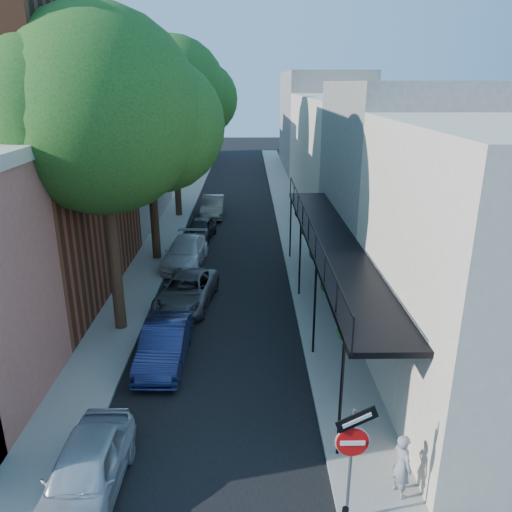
{
  "coord_description": "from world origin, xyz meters",
  "views": [
    {
      "loc": [
        1.09,
        -7.19,
        8.96
      ],
      "look_at": [
        1.37,
        10.43,
        2.8
      ],
      "focal_mm": 35.0,
      "sensor_mm": 36.0,
      "label": 1
    }
  ],
  "objects_px": {
    "oak_mid": "(157,123)",
    "parked_car_e": "(200,229)",
    "oak_near": "(116,116)",
    "oak_far": "(180,93)",
    "parked_car_f": "(213,206)",
    "parked_car_b": "(165,344)",
    "pedestrian": "(402,465)",
    "parked_car_c": "(187,291)",
    "sign_post": "(352,446)",
    "parked_car_d": "(185,252)",
    "parked_car_a": "(86,472)"
  },
  "relations": [
    {
      "from": "parked_car_f",
      "to": "pedestrian",
      "type": "distance_m",
      "value": 26.0
    },
    {
      "from": "oak_near",
      "to": "parked_car_a",
      "type": "relative_size",
      "value": 2.87
    },
    {
      "from": "parked_car_d",
      "to": "parked_car_f",
      "type": "height_order",
      "value": "parked_car_f"
    },
    {
      "from": "oak_far",
      "to": "parked_car_c",
      "type": "height_order",
      "value": "oak_far"
    },
    {
      "from": "sign_post",
      "to": "parked_car_d",
      "type": "distance_m",
      "value": 17.06
    },
    {
      "from": "oak_near",
      "to": "parked_car_d",
      "type": "height_order",
      "value": "oak_near"
    },
    {
      "from": "parked_car_b",
      "to": "pedestrian",
      "type": "xyz_separation_m",
      "value": [
        6.21,
        -5.93,
        0.24
      ]
    },
    {
      "from": "parked_car_c",
      "to": "parked_car_e",
      "type": "xyz_separation_m",
      "value": [
        -0.27,
        9.4,
        0.0
      ]
    },
    {
      "from": "parked_car_f",
      "to": "parked_car_c",
      "type": "bearing_deg",
      "value": -90.21
    },
    {
      "from": "parked_car_e",
      "to": "parked_car_f",
      "type": "relative_size",
      "value": 0.87
    },
    {
      "from": "parked_car_c",
      "to": "parked_car_e",
      "type": "bearing_deg",
      "value": 99.13
    },
    {
      "from": "oak_far",
      "to": "parked_car_f",
      "type": "bearing_deg",
      "value": -7.49
    },
    {
      "from": "oak_near",
      "to": "oak_mid",
      "type": "xyz_separation_m",
      "value": [
        -0.05,
        7.97,
        -0.82
      ]
    },
    {
      "from": "oak_near",
      "to": "oak_mid",
      "type": "height_order",
      "value": "oak_near"
    },
    {
      "from": "parked_car_b",
      "to": "parked_car_a",
      "type": "bearing_deg",
      "value": -97.52
    },
    {
      "from": "oak_mid",
      "to": "parked_car_e",
      "type": "height_order",
      "value": "oak_mid"
    },
    {
      "from": "oak_near",
      "to": "parked_car_a",
      "type": "xyz_separation_m",
      "value": [
        0.77,
        -8.42,
        -7.2
      ]
    },
    {
      "from": "pedestrian",
      "to": "sign_post",
      "type": "bearing_deg",
      "value": 98.1
    },
    {
      "from": "parked_car_c",
      "to": "parked_car_e",
      "type": "relative_size",
      "value": 1.22
    },
    {
      "from": "sign_post",
      "to": "parked_car_e",
      "type": "height_order",
      "value": "sign_post"
    },
    {
      "from": "parked_car_a",
      "to": "oak_near",
      "type": "bearing_deg",
      "value": 95.85
    },
    {
      "from": "oak_near",
      "to": "parked_car_e",
      "type": "height_order",
      "value": "oak_near"
    },
    {
      "from": "oak_far",
      "to": "parked_car_f",
      "type": "xyz_separation_m",
      "value": [
        1.95,
        -0.26,
        -7.55
      ]
    },
    {
      "from": "oak_near",
      "to": "parked_car_b",
      "type": "relative_size",
      "value": 2.8
    },
    {
      "from": "parked_car_a",
      "to": "parked_car_d",
      "type": "xyz_separation_m",
      "value": [
        0.43,
        15.29,
        0.0
      ]
    },
    {
      "from": "oak_far",
      "to": "parked_car_e",
      "type": "relative_size",
      "value": 3.21
    },
    {
      "from": "parked_car_c",
      "to": "oak_near",
      "type": "bearing_deg",
      "value": -125.6
    },
    {
      "from": "parked_car_f",
      "to": "sign_post",
      "type": "bearing_deg",
      "value": -79.76
    },
    {
      "from": "oak_mid",
      "to": "parked_car_e",
      "type": "bearing_deg",
      "value": 64.46
    },
    {
      "from": "parked_car_b",
      "to": "parked_car_e",
      "type": "xyz_separation_m",
      "value": [
        -0.06,
        14.0,
        -0.04
      ]
    },
    {
      "from": "parked_car_f",
      "to": "parked_car_b",
      "type": "bearing_deg",
      "value": -90.7
    },
    {
      "from": "oak_mid",
      "to": "parked_car_f",
      "type": "relative_size",
      "value": 2.38
    },
    {
      "from": "parked_car_c",
      "to": "pedestrian",
      "type": "relative_size",
      "value": 2.88
    },
    {
      "from": "oak_near",
      "to": "parked_car_f",
      "type": "distance_m",
      "value": 18.33
    },
    {
      "from": "parked_car_b",
      "to": "pedestrian",
      "type": "relative_size",
      "value": 2.59
    },
    {
      "from": "sign_post",
      "to": "parked_car_a",
      "type": "xyz_separation_m",
      "value": [
        -5.76,
        0.86,
        -1.36
      ]
    },
    {
      "from": "parked_car_c",
      "to": "parked_car_e",
      "type": "distance_m",
      "value": 9.4
    },
    {
      "from": "sign_post",
      "to": "parked_car_e",
      "type": "xyz_separation_m",
      "value": [
        -4.96,
        20.65,
        -1.41
      ]
    },
    {
      "from": "oak_far",
      "to": "parked_car_d",
      "type": "height_order",
      "value": "oak_far"
    },
    {
      "from": "parked_car_d",
      "to": "oak_near",
      "type": "bearing_deg",
      "value": -95.58
    },
    {
      "from": "oak_near",
      "to": "parked_car_c",
      "type": "relative_size",
      "value": 2.52
    },
    {
      "from": "parked_car_f",
      "to": "oak_far",
      "type": "bearing_deg",
      "value": 172.81
    },
    {
      "from": "oak_mid",
      "to": "parked_car_b",
      "type": "xyz_separation_m",
      "value": [
        1.68,
        -10.61,
        -6.38
      ]
    },
    {
      "from": "parked_car_a",
      "to": "parked_car_c",
      "type": "height_order",
      "value": "parked_car_a"
    },
    {
      "from": "sign_post",
      "to": "parked_car_c",
      "type": "xyz_separation_m",
      "value": [
        -4.69,
        11.25,
        -1.41
      ]
    },
    {
      "from": "parked_car_b",
      "to": "parked_car_c",
      "type": "relative_size",
      "value": 0.9
    },
    {
      "from": "oak_mid",
      "to": "oak_far",
      "type": "xyz_separation_m",
      "value": [
        0.06,
        9.04,
        1.2
      ]
    },
    {
      "from": "parked_car_b",
      "to": "parked_car_e",
      "type": "bearing_deg",
      "value": 91.19
    },
    {
      "from": "oak_mid",
      "to": "parked_car_e",
      "type": "relative_size",
      "value": 2.75
    },
    {
      "from": "parked_car_c",
      "to": "oak_mid",
      "type": "bearing_deg",
      "value": 114.92
    }
  ]
}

